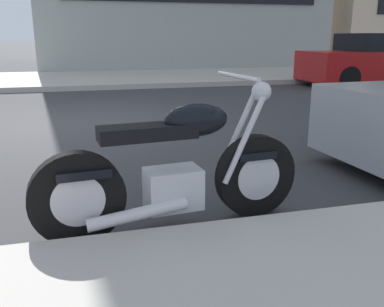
{
  "coord_description": "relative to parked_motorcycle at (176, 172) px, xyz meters",
  "views": [
    {
      "loc": [
        0.08,
        -7.04,
        1.39
      ],
      "look_at": [
        0.92,
        -3.94,
        0.49
      ],
      "focal_mm": 39.34,
      "sensor_mm": 36.0,
      "label": 1
    }
  ],
  "objects": [
    {
      "name": "car_opposite_curb",
      "position": [
        7.76,
        7.76,
        0.26
      ],
      "size": [
        4.29,
        1.87,
        1.46
      ],
      "rotation": [
        0.0,
        0.0,
        3.13
      ],
      "color": "#AD1919",
      "rests_on": "ground"
    },
    {
      "name": "parking_stall_stripe",
      "position": [
        -0.73,
        0.44,
        -0.43
      ],
      "size": [
        0.12,
        2.2,
        0.01
      ],
      "primitive_type": "cube",
      "color": "silver",
      "rests_on": "ground"
    },
    {
      "name": "ground_plane",
      "position": [
        -0.73,
        4.21,
        -0.43
      ],
      "size": [
        260.0,
        260.0,
        0.0
      ],
      "primitive_type": "plane",
      "color": "#333335"
    },
    {
      "name": "parked_motorcycle",
      "position": [
        0.0,
        0.0,
        0.0
      ],
      "size": [
        2.02,
        0.62,
        1.12
      ],
      "rotation": [
        0.0,
        0.0,
        0.1
      ],
      "color": "black",
      "rests_on": "ground"
    }
  ]
}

